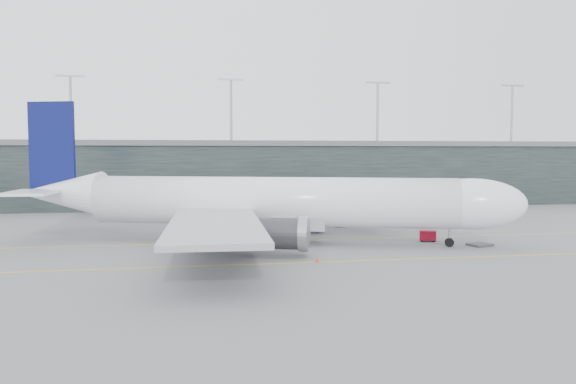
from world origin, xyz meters
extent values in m
plane|color=slate|center=(0.00, 0.00, 0.00)|extent=(320.00, 320.00, 0.00)
cube|color=gold|center=(0.00, -4.00, 0.01)|extent=(160.00, 0.25, 0.02)
cube|color=gold|center=(0.00, -20.00, 0.01)|extent=(160.00, 0.25, 0.02)
cube|color=gold|center=(5.00, 20.00, 0.01)|extent=(0.25, 60.00, 0.02)
cube|color=black|center=(0.00, 58.00, 7.00)|extent=(240.00, 35.00, 14.00)
cube|color=#57595C|center=(0.00, 58.00, 14.60)|extent=(240.00, 36.00, 1.20)
cylinder|color=#9E9EA3|center=(-30.00, 48.00, 22.00)|extent=(0.60, 0.60, 14.00)
cylinder|color=#9E9EA3|center=(5.00, 48.00, 22.00)|extent=(0.60, 0.60, 14.00)
cylinder|color=#9E9EA3|center=(40.00, 48.00, 22.00)|extent=(0.60, 0.60, 14.00)
cylinder|color=#9E9EA3|center=(75.00, 48.00, 22.00)|extent=(0.60, 0.60, 14.00)
cylinder|color=white|center=(6.95, -5.28, 5.77)|extent=(49.66, 22.03, 6.75)
ellipsoid|color=white|center=(32.28, -13.60, 5.77)|extent=(15.57, 10.83, 6.75)
cone|color=white|center=(-22.51, 4.40, 6.53)|extent=(13.39, 9.89, 6.48)
cube|color=#9B9DA4|center=(5.92, -4.94, 3.16)|extent=(18.24, 10.60, 2.18)
cube|color=black|center=(36.21, -14.89, 6.86)|extent=(3.29, 3.85, 0.87)
cube|color=#9B9DA4|center=(-1.41, -20.29, 4.68)|extent=(10.99, 31.91, 0.60)
cylinder|color=#343439|center=(5.80, -15.78, 2.83)|extent=(8.43, 6.00, 3.81)
cube|color=#9B9DA4|center=(9.12, 11.76, 4.68)|extent=(25.83, 31.61, 0.60)
cylinder|color=#343439|center=(12.25, 3.86, 2.83)|extent=(8.43, 6.00, 3.81)
cube|color=#090F4B|center=(-24.06, 4.91, 13.38)|extent=(6.89, 2.72, 13.06)
cube|color=white|center=(-25.41, -0.95, 7.07)|extent=(6.52, 10.11, 0.38)
cube|color=white|center=(-21.68, 10.42, 7.07)|extent=(10.37, 11.47, 0.38)
cylinder|color=black|center=(29.70, -12.75, 0.60)|extent=(1.27, 0.79, 1.20)
cylinder|color=#9E9EA3|center=(29.70, -12.75, 1.41)|extent=(0.33, 0.33, 2.83)
cylinder|color=black|center=(1.19, -8.88, 0.71)|extent=(1.51, 0.96, 1.41)
cylinder|color=black|center=(4.45, 1.04, 0.71)|extent=(1.51, 0.96, 1.41)
cube|color=#2A292E|center=(23.22, 0.92, 4.76)|extent=(3.95, 4.19, 2.67)
cube|color=#2A292E|center=(20.81, 8.45, 4.76)|extent=(6.03, 12.52, 2.38)
cube|color=#2A292E|center=(17.05, 20.25, 4.76)|extent=(6.26, 12.59, 2.48)
cube|color=#2A292E|center=(13.28, 32.04, 4.76)|extent=(6.49, 12.66, 2.57)
cylinder|color=#9E9EA3|center=(20.61, 9.09, 1.81)|extent=(0.48, 0.48, 3.62)
cube|color=#343439|center=(20.61, 9.09, 0.33)|extent=(2.25, 1.94, 0.67)
cylinder|color=#2A292E|center=(23.22, 40.50, 4.76)|extent=(3.81, 3.81, 2.86)
cylinder|color=#2A292E|center=(23.22, 40.50, 1.71)|extent=(1.71, 1.71, 3.43)
cube|color=#A10B20|center=(28.74, -7.95, 0.87)|extent=(2.60, 2.12, 1.33)
cylinder|color=black|center=(27.80, -8.14, 0.20)|extent=(0.44, 0.29, 0.41)
cylinder|color=black|center=(29.33, -8.71, 0.20)|extent=(0.44, 0.29, 0.41)
cylinder|color=black|center=(28.16, -7.18, 0.20)|extent=(0.44, 0.29, 0.41)
cylinder|color=black|center=(29.69, -7.76, 0.20)|extent=(0.44, 0.29, 0.41)
cube|color=#3B3B40|center=(34.14, -12.59, 0.17)|extent=(3.47, 3.09, 0.29)
cube|color=#343439|center=(-5.63, 9.80, 0.17)|extent=(2.38, 1.96, 0.22)
cube|color=silver|center=(-5.63, 9.80, 1.18)|extent=(1.92, 1.82, 1.69)
cube|color=#274B9C|center=(-5.63, 9.80, 2.06)|extent=(1.98, 1.88, 0.09)
cube|color=#343439|center=(-1.60, 10.53, 0.15)|extent=(2.43, 2.15, 0.20)
cube|color=#B2B5BF|center=(-1.60, 10.53, 1.07)|extent=(2.01, 1.94, 1.53)
cube|color=#274B9C|center=(-1.60, 10.53, 1.87)|extent=(2.07, 2.00, 0.08)
cube|color=#343439|center=(-0.50, 10.06, 0.17)|extent=(2.61, 2.27, 0.23)
cube|color=silver|center=(-0.50, 10.06, 1.18)|extent=(2.14, 2.06, 1.69)
cube|color=#274B9C|center=(-0.50, 10.06, 2.06)|extent=(2.21, 2.12, 0.09)
cone|color=#D6530B|center=(31.50, -4.20, 0.37)|extent=(0.46, 0.46, 0.74)
cone|color=#E63C0C|center=(10.15, -20.09, 0.33)|extent=(0.41, 0.41, 0.65)
cone|color=orange|center=(8.25, 12.03, 0.39)|extent=(0.49, 0.49, 0.78)
cone|color=orange|center=(-8.37, -10.62, 0.31)|extent=(0.39, 0.39, 0.62)
camera|label=1|loc=(-3.68, -81.83, 12.46)|focal=35.00mm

